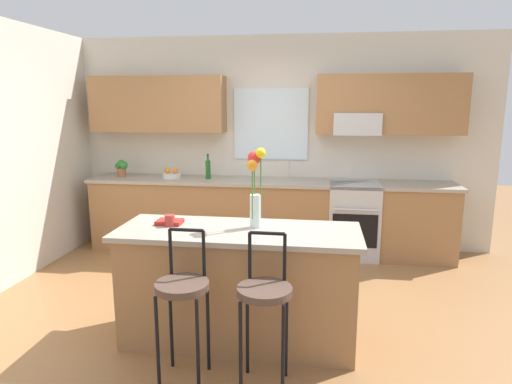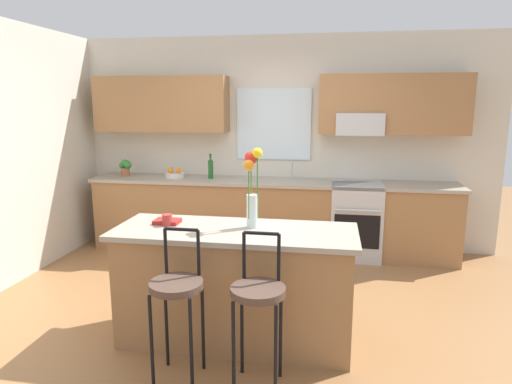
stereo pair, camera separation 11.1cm
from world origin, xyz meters
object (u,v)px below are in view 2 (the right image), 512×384
(potted_plant_small, at_px, (125,167))
(fruit_bowl_oranges, at_px, (175,174))
(bar_stool_middle, at_px, (258,298))
(flower_vase, at_px, (252,185))
(cookbook, at_px, (167,221))
(mug_ceramic, at_px, (167,220))
(kitchen_island, at_px, (235,285))
(bar_stool_near, at_px, (177,292))
(bottle_olive_oil, at_px, (211,169))
(oven_range, at_px, (356,220))

(potted_plant_small, bearing_deg, fruit_bowl_oranges, 0.09)
(bar_stool_middle, bearing_deg, flower_vase, 103.45)
(cookbook, bearing_deg, mug_ceramic, -69.01)
(kitchen_island, height_order, potted_plant_small, potted_plant_small)
(bar_stool_near, distance_m, cookbook, 0.77)
(bottle_olive_oil, bearing_deg, cookbook, -84.09)
(flower_vase, xyz_separation_m, potted_plant_small, (-2.07, 2.14, -0.21))
(bottle_olive_oil, bearing_deg, mug_ceramic, -83.66)
(mug_ceramic, relative_size, fruit_bowl_oranges, 0.37)
(fruit_bowl_oranges, distance_m, potted_plant_small, 0.68)
(oven_range, xyz_separation_m, kitchen_island, (-1.03, -2.18, 0.00))
(bar_stool_near, bearing_deg, kitchen_island, 63.99)
(oven_range, relative_size, potted_plant_small, 4.18)
(oven_range, relative_size, fruit_bowl_oranges, 3.83)
(bar_stool_near, xyz_separation_m, flower_vase, (0.40, 0.64, 0.62))
(oven_range, distance_m, mug_ceramic, 2.73)
(mug_ceramic, xyz_separation_m, potted_plant_small, (-1.40, 2.19, 0.08))
(flower_vase, bearing_deg, potted_plant_small, 134.12)
(cookbook, height_order, bottle_olive_oil, bottle_olive_oil)
(bar_stool_near, bearing_deg, oven_range, 64.52)
(oven_range, relative_size, bar_stool_middle, 0.88)
(bar_stool_middle, height_order, flower_vase, flower_vase)
(flower_vase, distance_m, mug_ceramic, 0.73)
(kitchen_island, xyz_separation_m, mug_ceramic, (-0.55, 0.01, 0.50))
(mug_ceramic, bearing_deg, flower_vase, 4.82)
(fruit_bowl_oranges, relative_size, bottle_olive_oil, 0.76)
(cookbook, xyz_separation_m, potted_plant_small, (-1.38, 2.13, 0.11))
(cookbook, relative_size, bottle_olive_oil, 0.64)
(kitchen_island, distance_m, bar_stool_near, 0.65)
(cookbook, bearing_deg, bottle_olive_oil, 95.91)
(bar_stool_near, relative_size, bar_stool_middle, 1.00)
(flower_vase, bearing_deg, bar_stool_middle, -76.55)
(bar_stool_near, relative_size, bottle_olive_oil, 3.31)
(bar_stool_near, bearing_deg, cookbook, 114.90)
(potted_plant_small, bearing_deg, oven_range, -0.45)
(flower_vase, distance_m, cookbook, 0.76)
(bar_stool_near, height_order, mug_ceramic, bar_stool_near)
(oven_range, distance_m, bar_stool_near, 3.05)
(bottle_olive_oil, height_order, potted_plant_small, bottle_olive_oil)
(kitchen_island, distance_m, fruit_bowl_oranges, 2.60)
(flower_vase, distance_m, potted_plant_small, 2.98)
(flower_vase, height_order, fruit_bowl_oranges, flower_vase)
(kitchen_island, bearing_deg, bar_stool_near, -116.01)
(bar_stool_near, height_order, fruit_bowl_oranges, fruit_bowl_oranges)
(oven_range, distance_m, fruit_bowl_oranges, 2.36)
(bar_stool_middle, bearing_deg, bottle_olive_oil, 111.06)
(oven_range, bearing_deg, bottle_olive_oil, 179.23)
(potted_plant_small, bearing_deg, bar_stool_near, -58.88)
(cookbook, bearing_deg, kitchen_island, -7.42)
(cookbook, xyz_separation_m, fruit_bowl_oranges, (-0.70, 2.13, 0.02))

